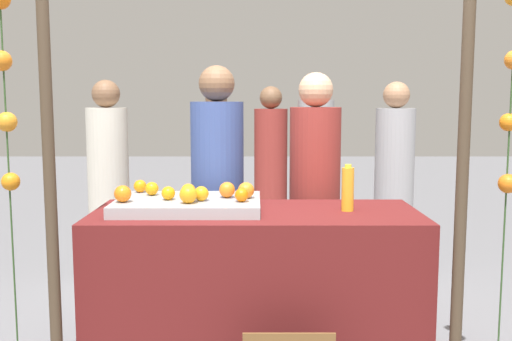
{
  "coord_description": "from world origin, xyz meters",
  "views": [
    {
      "loc": [
        -0.0,
        -3.06,
        1.45
      ],
      "look_at": [
        0.0,
        0.15,
        1.06
      ],
      "focal_mm": 40.86,
      "sensor_mm": 36.0,
      "label": 1
    }
  ],
  "objects_px": {
    "vendor_left": "(218,206)",
    "vendor_right": "(314,208)",
    "stall_counter": "(256,289)",
    "orange_1": "(242,195)",
    "orange_0": "(168,193)",
    "juice_bottle": "(348,189)"
  },
  "relations": [
    {
      "from": "juice_bottle",
      "to": "vendor_left",
      "type": "relative_size",
      "value": 0.15
    },
    {
      "from": "orange_0",
      "to": "orange_1",
      "type": "bearing_deg",
      "value": -8.17
    },
    {
      "from": "orange_0",
      "to": "vendor_left",
      "type": "relative_size",
      "value": 0.04
    },
    {
      "from": "stall_counter",
      "to": "orange_1",
      "type": "xyz_separation_m",
      "value": [
        -0.08,
        -0.06,
        0.53
      ]
    },
    {
      "from": "stall_counter",
      "to": "vendor_right",
      "type": "bearing_deg",
      "value": 59.89
    },
    {
      "from": "vendor_left",
      "to": "orange_1",
      "type": "bearing_deg",
      "value": -75.75
    },
    {
      "from": "orange_1",
      "to": "vendor_right",
      "type": "bearing_deg",
      "value": 57.49
    },
    {
      "from": "juice_bottle",
      "to": "vendor_right",
      "type": "height_order",
      "value": "vendor_right"
    },
    {
      "from": "stall_counter",
      "to": "vendor_left",
      "type": "height_order",
      "value": "vendor_left"
    },
    {
      "from": "orange_0",
      "to": "juice_bottle",
      "type": "distance_m",
      "value": 0.96
    },
    {
      "from": "stall_counter",
      "to": "orange_0",
      "type": "distance_m",
      "value": 0.71
    },
    {
      "from": "orange_1",
      "to": "vendor_right",
      "type": "relative_size",
      "value": 0.04
    },
    {
      "from": "orange_0",
      "to": "vendor_left",
      "type": "distance_m",
      "value": 0.68
    },
    {
      "from": "stall_counter",
      "to": "orange_1",
      "type": "relative_size",
      "value": 24.09
    },
    {
      "from": "orange_0",
      "to": "orange_1",
      "type": "distance_m",
      "value": 0.4
    },
    {
      "from": "vendor_left",
      "to": "vendor_right",
      "type": "xyz_separation_m",
      "value": [
        0.63,
        0.04,
        -0.02
      ]
    },
    {
      "from": "stall_counter",
      "to": "vendor_left",
      "type": "xyz_separation_m",
      "value": [
        -0.25,
        0.61,
        0.34
      ]
    },
    {
      "from": "orange_0",
      "to": "vendor_right",
      "type": "relative_size",
      "value": 0.04
    },
    {
      "from": "juice_bottle",
      "to": "vendor_right",
      "type": "relative_size",
      "value": 0.15
    },
    {
      "from": "orange_0",
      "to": "juice_bottle",
      "type": "xyz_separation_m",
      "value": [
        0.96,
        0.01,
        0.02
      ]
    },
    {
      "from": "orange_0",
      "to": "orange_1",
      "type": "xyz_separation_m",
      "value": [
        0.39,
        -0.06,
        -0.0
      ]
    },
    {
      "from": "vendor_right",
      "to": "vendor_left",
      "type": "bearing_deg",
      "value": -176.21
    }
  ]
}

